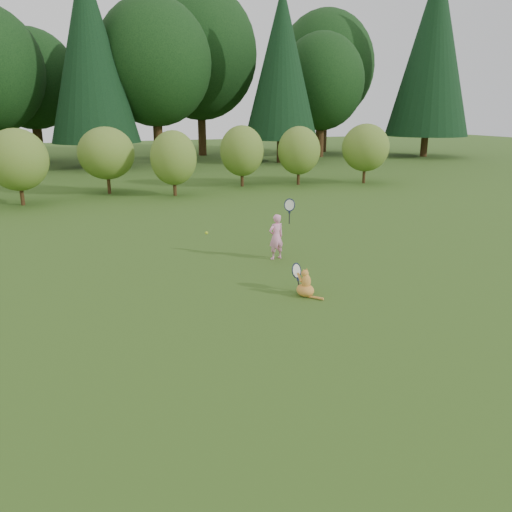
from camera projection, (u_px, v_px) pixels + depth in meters
name	position (u px, v px, depth m)	size (l,w,h in m)	color
ground	(262.00, 307.00, 8.86)	(100.00, 100.00, 0.00)	#304F16
shrub_row	(143.00, 160.00, 20.10)	(28.00, 3.00, 2.80)	olive
woodland_backdrop	(107.00, 31.00, 27.33)	(48.00, 10.00, 15.00)	black
child	(277.00, 236.00, 11.54)	(0.61, 0.39, 1.60)	#FE98C9
cat	(305.00, 282.00, 9.33)	(0.44, 0.74, 0.72)	orange
tennis_ball	(207.00, 233.00, 10.10)	(0.06, 0.06, 0.06)	#AEC917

